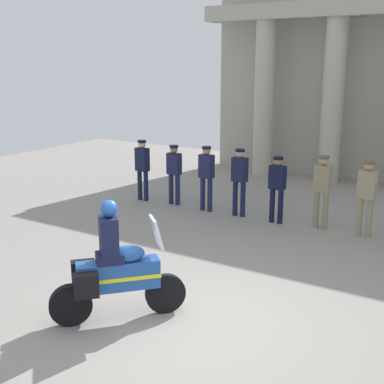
{
  "coord_description": "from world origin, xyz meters",
  "views": [
    {
      "loc": [
        3.93,
        -5.83,
        3.85
      ],
      "look_at": [
        -1.33,
        2.64,
        1.31
      ],
      "focal_mm": 48.16,
      "sensor_mm": 36.0,
      "label": 1
    }
  ],
  "objects": [
    {
      "name": "officer_in_row_0",
      "position": [
        -4.76,
        5.51,
        1.01
      ],
      "size": [
        0.4,
        0.26,
        1.72
      ],
      "rotation": [
        0.0,
        0.0,
        3.03
      ],
      "color": "#141938",
      "rests_on": "ground_plane"
    },
    {
      "name": "motorcycle_with_rider",
      "position": [
        -0.87,
        -0.34,
        0.79
      ],
      "size": [
        1.5,
        1.63,
        1.9
      ],
      "rotation": [
        0.0,
        0.0,
        0.83
      ],
      "color": "black",
      "rests_on": "ground_plane"
    },
    {
      "name": "officer_in_row_4",
      "position": [
        -0.7,
        5.52,
        0.97
      ],
      "size": [
        0.4,
        0.26,
        1.64
      ],
      "rotation": [
        0.0,
        0.0,
        3.03
      ],
      "color": "black",
      "rests_on": "ground_plane"
    },
    {
      "name": "colonnade_backdrop",
      "position": [
        0.18,
        11.15,
        3.29
      ],
      "size": [
        11.36,
        1.53,
        6.2
      ],
      "color": "#A49F91",
      "rests_on": "ground_plane"
    },
    {
      "name": "officer_in_row_1",
      "position": [
        -3.75,
        5.61,
        0.97
      ],
      "size": [
        0.4,
        0.26,
        1.65
      ],
      "rotation": [
        0.0,
        0.0,
        3.03
      ],
      "color": "#191E42",
      "rests_on": "ground_plane"
    },
    {
      "name": "officer_in_row_5",
      "position": [
        0.37,
        5.64,
        1.03
      ],
      "size": [
        0.4,
        0.26,
        1.75
      ],
      "rotation": [
        0.0,
        0.0,
        3.03
      ],
      "color": "#847A5B",
      "rests_on": "ground_plane"
    },
    {
      "name": "officer_in_row_3",
      "position": [
        -1.73,
        5.55,
        1.03
      ],
      "size": [
        0.4,
        0.26,
        1.73
      ],
      "rotation": [
        0.0,
        0.0,
        3.03
      ],
      "color": "#141938",
      "rests_on": "ground_plane"
    },
    {
      "name": "officer_in_row_6",
      "position": [
        1.39,
        5.62,
        1.02
      ],
      "size": [
        0.4,
        0.26,
        1.73
      ],
      "rotation": [
        0.0,
        0.0,
        3.03
      ],
      "color": "gray",
      "rests_on": "ground_plane"
    },
    {
      "name": "ground_plane",
      "position": [
        0.0,
        0.0,
        0.0
      ],
      "size": [
        28.0,
        28.0,
        0.0
      ],
      "primitive_type": "plane",
      "color": "gray"
    },
    {
      "name": "officer_in_row_2",
      "position": [
        -2.68,
        5.53,
        1.02
      ],
      "size": [
        0.4,
        0.26,
        1.72
      ],
      "rotation": [
        0.0,
        0.0,
        3.03
      ],
      "color": "#191E42",
      "rests_on": "ground_plane"
    }
  ]
}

